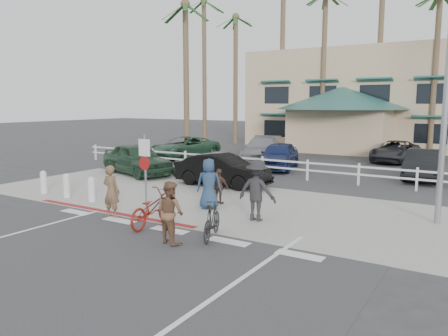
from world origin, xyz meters
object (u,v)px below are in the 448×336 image
Objects in this scene: sign_post at (145,168)px; car_white_sedan at (222,170)px; car_red_compact at (137,159)px; bike_black at (212,220)px; bike_red at (152,208)px.

car_white_sedan is at bearing 90.51° from sign_post.
sign_post is 7.72m from car_red_compact.
bike_black is 0.38× the size of car_white_sedan.
bike_red reaches higher than bike_black.
bike_red is at bearing -166.32° from car_white_sedan.
car_red_compact is at bearing -50.64° from bike_red.
sign_post is at bearing -179.55° from car_white_sedan.
sign_post reaches higher than car_red_compact.
bike_black is at bearing -150.30° from car_white_sedan.
car_red_compact is at bearing -56.28° from bike_black.
car_red_compact reaches higher than bike_red.
sign_post reaches higher than bike_black.
sign_post is 4.16m from bike_black.
bike_red is 0.48× the size of car_white_sedan.
bike_red is (1.56, -1.49, -0.90)m from sign_post.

